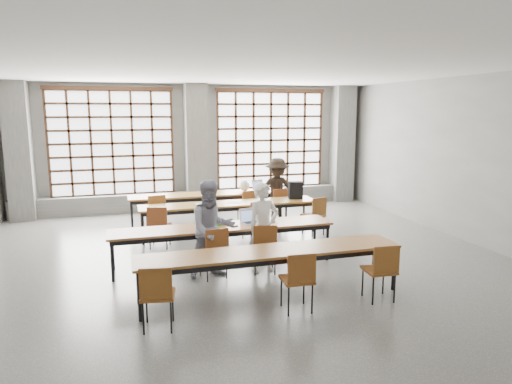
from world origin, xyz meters
TOP-DOWN VIEW (x-y plane):
  - floor at (0.00, 0.00)m, footprint 11.00×11.00m
  - ceiling at (0.00, 0.00)m, footprint 11.00×11.00m
  - wall_back at (0.00, 5.50)m, footprint 10.00×0.00m
  - wall_front at (0.00, -5.50)m, footprint 10.00×0.00m
  - wall_right at (5.00, 0.00)m, footprint 0.00×11.00m
  - column_left at (-4.50, 5.22)m, footprint 0.60×0.55m
  - column_mid at (0.00, 5.22)m, footprint 0.60×0.55m
  - column_right at (4.50, 5.22)m, footprint 0.60×0.55m
  - window_left at (-2.25, 5.42)m, footprint 3.32×0.12m
  - window_right at (2.25, 5.42)m, footprint 3.32×0.12m
  - sill_ledge at (0.00, 5.30)m, footprint 9.80×0.35m
  - desk_row_a at (0.06, 3.60)m, footprint 4.00×0.70m
  - desk_row_b at (0.25, 2.29)m, footprint 4.00×0.70m
  - desk_row_c at (-0.34, 0.30)m, footprint 4.00×0.70m
  - desk_row_d at (0.03, -1.31)m, footprint 4.00×0.70m
  - chair_back_left at (-1.33, 2.97)m, footprint 0.48×0.49m
  - chair_back_mid at (0.87, 2.97)m, footprint 0.47×0.47m
  - chair_back_right at (1.66, 2.97)m, footprint 0.44×0.44m
  - chair_mid_left at (-1.37, 1.66)m, footprint 0.52×0.52m
  - chair_mid_centre at (0.67, 1.66)m, footprint 0.52×0.52m
  - chair_mid_right at (2.07, 1.66)m, footprint 0.52×0.53m
  - chair_front_left at (-0.62, -0.33)m, footprint 0.49×0.49m
  - chair_front_right at (0.25, -0.33)m, footprint 0.50×0.50m
  - chair_near_left at (-1.68, -1.94)m, footprint 0.49×0.49m
  - chair_near_mid at (0.23, -1.94)m, footprint 0.44×0.44m
  - chair_near_right at (1.53, -1.94)m, footprint 0.45×0.45m
  - student_male at (0.26, -0.20)m, footprint 0.63×0.48m
  - student_female at (-0.64, -0.20)m, footprint 0.88×0.73m
  - student_back at (1.66, 3.10)m, footprint 1.13×0.78m
  - laptop_front at (0.20, 0.40)m, footprint 0.41×0.37m
  - laptop_back at (1.39, 3.71)m, footprint 0.45×0.43m
  - mouse at (0.61, 0.28)m, footprint 0.11×0.08m
  - green_box at (-0.39, 0.38)m, footprint 0.27×0.18m
  - phone at (-0.16, 0.20)m, footprint 0.13×0.07m
  - paper_sheet_a at (-0.35, 2.34)m, footprint 0.30×0.22m
  - paper_sheet_c at (0.35, 2.29)m, footprint 0.35×0.30m
  - backpack at (1.85, 2.34)m, footprint 0.35×0.25m
  - plastic_bag at (0.96, 3.65)m, footprint 0.27×0.22m
  - red_pouch at (-1.67, -1.86)m, footprint 0.21×0.13m

SIDE VIEW (x-z plane):
  - floor at x=0.00m, z-range 0.00..0.00m
  - sill_ledge at x=0.00m, z-range 0.00..0.50m
  - red_pouch at x=-1.67m, z-range 0.47..0.53m
  - chair_back_left at x=-1.33m, z-range 0.10..0.98m
  - chair_back_mid at x=0.87m, z-range 0.10..0.98m
  - chair_back_right at x=1.66m, z-range 0.10..0.98m
  - chair_mid_left at x=-1.37m, z-range 0.10..0.98m
  - chair_mid_centre at x=0.67m, z-range 0.10..0.98m
  - chair_mid_right at x=2.07m, z-range 0.10..0.98m
  - chair_front_left at x=-0.62m, z-range 0.10..0.98m
  - chair_front_right at x=0.25m, z-range 0.10..0.98m
  - chair_near_left at x=-1.68m, z-range 0.10..0.98m
  - chair_near_mid at x=0.23m, z-range 0.10..0.98m
  - chair_near_right at x=1.53m, z-range 0.10..0.98m
  - desk_row_a at x=0.06m, z-range 0.30..1.03m
  - desk_row_b at x=0.25m, z-range 0.30..1.03m
  - desk_row_c at x=-0.34m, z-range 0.30..1.03m
  - desk_row_d at x=0.03m, z-range 0.30..1.03m
  - paper_sheet_a at x=-0.35m, z-range 0.73..0.73m
  - paper_sheet_c at x=0.35m, z-range 0.73..0.73m
  - phone at x=-0.16m, z-range 0.73..0.74m
  - mouse at x=0.61m, z-range 0.73..0.77m
  - green_box at x=-0.39m, z-range 0.73..0.82m
  - student_male at x=0.26m, z-range 0.00..1.56m
  - laptop_front at x=0.20m, z-range 0.66..0.92m
  - laptop_back at x=1.39m, z-range 0.66..0.92m
  - student_back at x=1.66m, z-range 0.00..1.62m
  - student_female at x=-0.64m, z-range 0.00..1.65m
  - plastic_bag at x=0.96m, z-range 0.73..1.02m
  - backpack at x=1.85m, z-range 0.73..1.13m
  - wall_back at x=0.00m, z-range -3.25..6.75m
  - wall_front at x=0.00m, z-range -3.25..6.75m
  - wall_right at x=5.00m, z-range -3.75..7.25m
  - column_left at x=-4.50m, z-range 0.00..3.50m
  - column_mid at x=0.00m, z-range 0.00..3.50m
  - column_right at x=4.50m, z-range 0.00..3.50m
  - window_left at x=-2.25m, z-range 0.40..3.40m
  - window_right at x=2.25m, z-range 0.40..3.40m
  - ceiling at x=0.00m, z-range 3.50..3.50m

